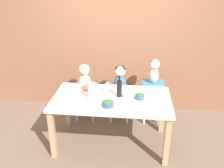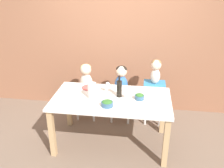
{
  "view_description": "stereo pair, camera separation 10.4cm",
  "coord_description": "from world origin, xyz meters",
  "px_view_note": "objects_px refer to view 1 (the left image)",
  "views": [
    {
      "loc": [
        0.32,
        -3.01,
        2.33
      ],
      "look_at": [
        0.0,
        0.07,
        0.93
      ],
      "focal_mm": 40.0,
      "sensor_mm": 36.0,
      "label": 1
    },
    {
      "loc": [
        0.42,
        -3.0,
        2.33
      ],
      "look_at": [
        0.0,
        0.07,
        0.93
      ],
      "focal_mm": 40.0,
      "sensor_mm": 36.0,
      "label": 2
    }
  ],
  "objects_px": {
    "chair_right_highchair": "(153,92)",
    "dinner_plate_back_left": "(88,88)",
    "wine_glass_far": "(107,85)",
    "salad_bowl_small": "(140,96)",
    "salad_bowl_large": "(108,103)",
    "person_child_left": "(85,78)",
    "chair_far_center": "(120,99)",
    "wine_bottle": "(119,88)",
    "paper_towel_roll": "(92,91)",
    "wine_glass_near": "(127,92)",
    "person_baby_right": "(154,69)",
    "chair_far_left": "(86,98)",
    "person_child_center": "(120,80)",
    "dinner_plate_front_left": "(72,102)"
  },
  "relations": [
    {
      "from": "chair_far_center",
      "to": "salad_bowl_small",
      "type": "distance_m",
      "value": 0.84
    },
    {
      "from": "wine_glass_far",
      "to": "salad_bowl_small",
      "type": "relative_size",
      "value": 1.27
    },
    {
      "from": "wine_glass_near",
      "to": "chair_far_center",
      "type": "bearing_deg",
      "value": 102.24
    },
    {
      "from": "salad_bowl_small",
      "to": "chair_far_center",
      "type": "bearing_deg",
      "value": 115.47
    },
    {
      "from": "chair_far_center",
      "to": "wine_bottle",
      "type": "relative_size",
      "value": 1.45
    },
    {
      "from": "salad_bowl_small",
      "to": "chair_right_highchair",
      "type": "bearing_deg",
      "value": 71.52
    },
    {
      "from": "person_child_left",
      "to": "salad_bowl_small",
      "type": "height_order",
      "value": "person_child_left"
    },
    {
      "from": "wine_glass_near",
      "to": "person_baby_right",
      "type": "bearing_deg",
      "value": 60.79
    },
    {
      "from": "wine_bottle",
      "to": "salad_bowl_small",
      "type": "xyz_separation_m",
      "value": [
        0.28,
        -0.04,
        -0.08
      ]
    },
    {
      "from": "chair_far_center",
      "to": "dinner_plate_front_left",
      "type": "bearing_deg",
      "value": -123.38
    },
    {
      "from": "person_baby_right",
      "to": "wine_glass_far",
      "type": "distance_m",
      "value": 0.86
    },
    {
      "from": "chair_far_left",
      "to": "wine_bottle",
      "type": "relative_size",
      "value": 1.45
    },
    {
      "from": "person_child_center",
      "to": "wine_glass_far",
      "type": "distance_m",
      "value": 0.56
    },
    {
      "from": "chair_right_highchair",
      "to": "person_child_center",
      "type": "height_order",
      "value": "person_child_center"
    },
    {
      "from": "person_child_center",
      "to": "salad_bowl_large",
      "type": "bearing_deg",
      "value": -95.53
    },
    {
      "from": "dinner_plate_front_left",
      "to": "chair_far_center",
      "type": "bearing_deg",
      "value": 56.62
    },
    {
      "from": "chair_right_highchair",
      "to": "dinner_plate_front_left",
      "type": "distance_m",
      "value": 1.41
    },
    {
      "from": "wine_glass_near",
      "to": "wine_glass_far",
      "type": "relative_size",
      "value": 1.0
    },
    {
      "from": "person_child_left",
      "to": "salad_bowl_large",
      "type": "height_order",
      "value": "person_child_left"
    },
    {
      "from": "wine_glass_far",
      "to": "dinner_plate_back_left",
      "type": "bearing_deg",
      "value": 159.38
    },
    {
      "from": "paper_towel_roll",
      "to": "dinner_plate_front_left",
      "type": "xyz_separation_m",
      "value": [
        -0.25,
        -0.14,
        -0.11
      ]
    },
    {
      "from": "wine_glass_near",
      "to": "wine_glass_far",
      "type": "xyz_separation_m",
      "value": [
        -0.29,
        0.17,
        0.0
      ]
    },
    {
      "from": "chair_right_highchair",
      "to": "paper_towel_roll",
      "type": "xyz_separation_m",
      "value": [
        -0.86,
        -0.72,
        0.32
      ]
    },
    {
      "from": "chair_right_highchair",
      "to": "dinner_plate_back_left",
      "type": "xyz_separation_m",
      "value": [
        -0.98,
        -0.41,
        0.21
      ]
    },
    {
      "from": "person_child_left",
      "to": "paper_towel_roll",
      "type": "height_order",
      "value": "paper_towel_roll"
    },
    {
      "from": "person_baby_right",
      "to": "wine_glass_far",
      "type": "xyz_separation_m",
      "value": [
        -0.68,
        -0.52,
        -0.08
      ]
    },
    {
      "from": "paper_towel_roll",
      "to": "salad_bowl_large",
      "type": "distance_m",
      "value": 0.31
    },
    {
      "from": "chair_far_left",
      "to": "chair_right_highchair",
      "type": "height_order",
      "value": "chair_right_highchair"
    },
    {
      "from": "wine_bottle",
      "to": "wine_glass_far",
      "type": "bearing_deg",
      "value": 150.93
    },
    {
      "from": "person_child_center",
      "to": "dinner_plate_front_left",
      "type": "distance_m",
      "value": 1.03
    },
    {
      "from": "chair_far_left",
      "to": "wine_glass_far",
      "type": "height_order",
      "value": "wine_glass_far"
    },
    {
      "from": "chair_far_left",
      "to": "person_baby_right",
      "type": "bearing_deg",
      "value": 0.11
    },
    {
      "from": "dinner_plate_back_left",
      "to": "salad_bowl_large",
      "type": "bearing_deg",
      "value": -54.71
    },
    {
      "from": "chair_right_highchair",
      "to": "wine_glass_near",
      "type": "bearing_deg",
      "value": -119.29
    },
    {
      "from": "chair_far_left",
      "to": "person_child_center",
      "type": "distance_m",
      "value": 0.68
    },
    {
      "from": "chair_far_center",
      "to": "salad_bowl_small",
      "type": "relative_size",
      "value": 3.46
    },
    {
      "from": "person_child_center",
      "to": "wine_glass_near",
      "type": "bearing_deg",
      "value": -77.79
    },
    {
      "from": "person_child_center",
      "to": "wine_glass_near",
      "type": "distance_m",
      "value": 0.72
    },
    {
      "from": "wine_bottle",
      "to": "wine_glass_near",
      "type": "xyz_separation_m",
      "value": [
        0.11,
        -0.07,
        -0.01
      ]
    },
    {
      "from": "chair_far_center",
      "to": "person_child_left",
      "type": "relative_size",
      "value": 0.86
    },
    {
      "from": "wine_glass_far",
      "to": "salad_bowl_small",
      "type": "bearing_deg",
      "value": -17.09
    },
    {
      "from": "wine_bottle",
      "to": "paper_towel_roll",
      "type": "xyz_separation_m",
      "value": [
        -0.36,
        -0.1,
        -0.01
      ]
    },
    {
      "from": "person_child_center",
      "to": "person_baby_right",
      "type": "relative_size",
      "value": 1.32
    },
    {
      "from": "person_baby_right",
      "to": "wine_bottle",
      "type": "bearing_deg",
      "value": -128.92
    },
    {
      "from": "chair_right_highchair",
      "to": "salad_bowl_small",
      "type": "distance_m",
      "value": 0.74
    },
    {
      "from": "wine_glass_near",
      "to": "dinner_plate_back_left",
      "type": "distance_m",
      "value": 0.67
    },
    {
      "from": "wine_glass_far",
      "to": "person_baby_right",
      "type": "bearing_deg",
      "value": 37.71
    },
    {
      "from": "chair_far_left",
      "to": "person_baby_right",
      "type": "distance_m",
      "value": 1.25
    },
    {
      "from": "chair_far_center",
      "to": "wine_bottle",
      "type": "bearing_deg",
      "value": -86.8
    },
    {
      "from": "chair_right_highchair",
      "to": "paper_towel_roll",
      "type": "distance_m",
      "value": 1.17
    }
  ]
}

